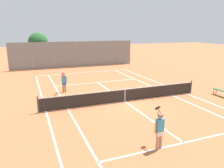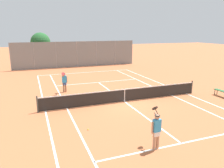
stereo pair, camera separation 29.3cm
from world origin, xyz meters
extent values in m
plane|color=#BC663D|center=(0.00, 0.00, 0.00)|extent=(120.00, 120.00, 0.00)
cube|color=white|center=(0.00, 11.90, 0.00)|extent=(11.00, 0.10, 0.01)
cube|color=white|center=(-5.50, 0.00, 0.00)|extent=(0.10, 23.80, 0.01)
cube|color=white|center=(5.50, 0.00, 0.00)|extent=(0.10, 23.80, 0.01)
cube|color=white|center=(-4.13, 0.00, 0.00)|extent=(0.10, 23.80, 0.01)
cube|color=white|center=(4.13, 0.00, 0.00)|extent=(0.10, 23.80, 0.01)
cube|color=white|center=(0.00, -6.40, 0.00)|extent=(8.26, 0.10, 0.01)
cube|color=white|center=(0.00, 6.40, 0.00)|extent=(8.26, 0.10, 0.01)
cube|color=white|center=(0.00, 0.00, 0.00)|extent=(0.10, 12.80, 0.01)
cylinder|color=#474C47|center=(-5.95, 0.00, 0.53)|extent=(0.10, 0.10, 1.07)
cylinder|color=#474C47|center=(5.95, 0.00, 0.53)|extent=(0.10, 0.10, 1.07)
cube|color=black|center=(0.00, 0.00, 0.46)|extent=(11.90, 0.02, 0.89)
cube|color=white|center=(0.00, 0.00, 0.92)|extent=(11.90, 0.03, 0.06)
cube|color=white|center=(0.00, 0.00, 0.44)|extent=(0.05, 0.03, 0.89)
cylinder|color=tan|center=(-1.44, -6.39, 0.41)|extent=(0.13, 0.13, 0.82)
cylinder|color=tan|center=(-1.26, -6.38, 0.41)|extent=(0.13, 0.13, 0.82)
cube|color=white|center=(-1.35, -6.38, 0.74)|extent=(0.29, 0.20, 0.24)
cube|color=#3399D8|center=(-1.35, -6.38, 1.10)|extent=(0.36, 0.23, 0.56)
sphere|color=tan|center=(-1.35, -6.38, 1.49)|extent=(0.22, 0.22, 0.22)
cylinder|color=black|center=(-1.35, -6.38, 1.56)|extent=(0.23, 0.23, 0.02)
cylinder|color=tan|center=(-1.56, -6.40, 1.04)|extent=(0.08, 0.08, 0.52)
cylinder|color=tan|center=(-1.23, -6.23, 1.39)|extent=(0.12, 0.46, 0.35)
cylinder|color=black|center=(-1.12, -5.96, 1.55)|extent=(0.05, 0.25, 0.22)
cylinder|color=black|center=(-1.13, -5.84, 1.66)|extent=(0.30, 0.22, 0.23)
cylinder|color=#936B4C|center=(-3.56, 4.08, 0.41)|extent=(0.13, 0.13, 0.82)
cylinder|color=#936B4C|center=(-3.73, 4.04, 0.41)|extent=(0.13, 0.13, 0.82)
cube|color=#334C8C|center=(-3.64, 4.06, 0.74)|extent=(0.31, 0.24, 0.24)
cube|color=#3399D8|center=(-3.64, 4.06, 1.10)|extent=(0.38, 0.27, 0.56)
sphere|color=#936B4C|center=(-3.64, 4.06, 1.49)|extent=(0.22, 0.22, 0.22)
cylinder|color=black|center=(-3.64, 4.06, 1.56)|extent=(0.23, 0.23, 0.02)
cylinder|color=#936B4C|center=(-3.43, 4.11, 1.04)|extent=(0.08, 0.08, 0.52)
cylinder|color=#936B4C|center=(-3.74, 3.89, 1.39)|extent=(0.19, 0.46, 0.35)
cylinder|color=maroon|center=(-3.80, 3.61, 1.55)|extent=(0.09, 0.25, 0.22)
cylinder|color=maroon|center=(-3.77, 3.49, 1.66)|extent=(0.32, 0.26, 0.23)
sphere|color=#D1DB33|center=(2.22, 2.96, 0.03)|extent=(0.07, 0.07, 0.07)
sphere|color=#D1DB33|center=(-3.64, -3.56, 0.03)|extent=(0.07, 0.07, 0.07)
cube|color=#2D6638|center=(7.60, -1.56, 0.44)|extent=(0.36, 1.50, 0.05)
cylinder|color=#262626|center=(7.47, -0.92, 0.21)|extent=(0.05, 0.05, 0.41)
cylinder|color=#262626|center=(7.72, -0.92, 0.21)|extent=(0.05, 0.05, 0.41)
cylinder|color=gray|center=(-8.45, 16.35, 1.77)|extent=(0.08, 0.08, 3.53)
cylinder|color=gray|center=(-5.63, 16.35, 1.77)|extent=(0.08, 0.08, 3.53)
cylinder|color=gray|center=(-2.82, 16.35, 1.77)|extent=(0.08, 0.08, 3.53)
cylinder|color=gray|center=(0.00, 16.35, 1.77)|extent=(0.08, 0.08, 3.53)
cylinder|color=gray|center=(2.82, 16.35, 1.77)|extent=(0.08, 0.08, 3.53)
cylinder|color=gray|center=(5.63, 16.35, 1.77)|extent=(0.08, 0.08, 3.53)
cylinder|color=gray|center=(8.45, 16.35, 1.77)|extent=(0.08, 0.08, 3.53)
cube|color=slate|center=(0.00, 16.35, 1.77)|extent=(16.90, 0.02, 3.49)
cylinder|color=brown|center=(-4.59, 18.50, 1.22)|extent=(0.28, 0.28, 2.44)
sphere|color=#26602D|center=(-4.59, 18.50, 3.38)|extent=(2.67, 2.67, 2.67)
sphere|color=#26602D|center=(-4.91, 18.33, 3.04)|extent=(1.89, 1.89, 1.89)
camera|label=1|loc=(-6.41, -13.60, 5.03)|focal=35.00mm
camera|label=2|loc=(-6.14, -13.71, 5.03)|focal=35.00mm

